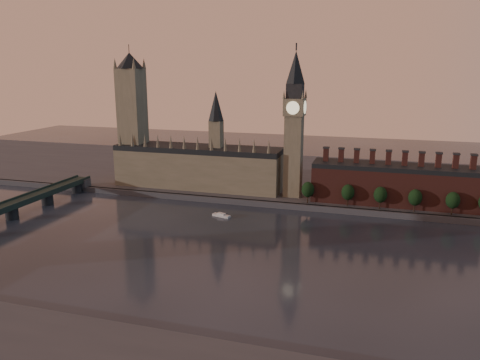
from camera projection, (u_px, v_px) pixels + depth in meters
The scene contains 12 objects.
ground at pixel (234, 256), 241.63m from camera, with size 900.00×900.00×0.00m, color black.
north_bank at pixel (295, 177), 406.94m from camera, with size 900.00×182.00×4.00m.
palace_of_westminster at pixel (199, 165), 361.53m from camera, with size 130.00×30.30×74.00m.
victoria_tower at pixel (132, 114), 368.33m from camera, with size 24.00×24.00×108.00m.
big_ben at pixel (294, 123), 327.92m from camera, with size 15.00×15.00×107.00m.
chimney_block at pixel (395, 184), 317.55m from camera, with size 110.00×25.00×37.00m.
embankment_tree_0 at pixel (308, 190), 319.91m from camera, with size 8.60×8.60×14.88m.
embankment_tree_1 at pixel (348, 192), 312.99m from camera, with size 8.60×8.60×14.88m.
embankment_tree_2 at pixel (380, 195), 306.95m from camera, with size 8.60×8.60×14.88m.
embankment_tree_3 at pixel (415, 198), 300.36m from camera, with size 8.60×8.60×14.88m.
embankment_tree_4 at pixel (453, 200), 294.19m from camera, with size 8.60×8.60×14.88m.
river_boat at pixel (221, 215), 304.96m from camera, with size 12.84×6.68×2.47m.
Camera 1 is at (67.69, -215.28, 94.94)m, focal length 35.00 mm.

